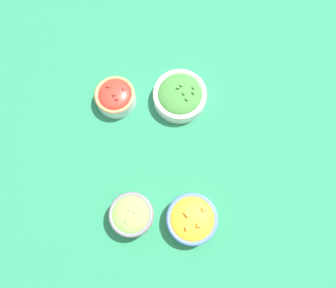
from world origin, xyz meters
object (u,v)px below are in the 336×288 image
object	(u,v)px
bowl_cherry_tomatoes	(115,96)
bowl_squash	(192,219)
bowl_broccoli	(180,95)
bowl_lettuce	(132,215)

from	to	relation	value
bowl_cherry_tomatoes	bowl_squash	distance (m)	0.41
bowl_squash	bowl_cherry_tomatoes	bearing A→B (deg)	35.98
bowl_cherry_tomatoes	bowl_broccoli	xyz separation A→B (m)	(0.02, -0.19, -0.00)
bowl_lettuce	bowl_cherry_tomatoes	bearing A→B (deg)	13.89
bowl_squash	bowl_lettuce	bearing A→B (deg)	90.21
bowl_cherry_tomatoes	bowl_broccoli	size ratio (longest dim) A/B	0.75
bowl_cherry_tomatoes	bowl_squash	xyz separation A→B (m)	(-0.33, -0.24, 0.00)
bowl_lettuce	bowl_squash	bearing A→B (deg)	-89.79
bowl_cherry_tomatoes	bowl_lettuce	xyz separation A→B (m)	(-0.33, -0.08, 0.01)
bowl_cherry_tomatoes	bowl_squash	size ratio (longest dim) A/B	0.87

